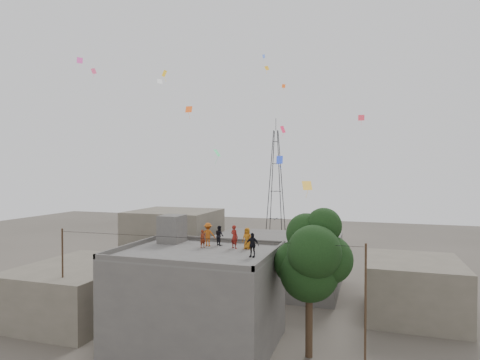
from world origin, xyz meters
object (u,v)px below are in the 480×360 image
object	(u,v)px
transmission_tower	(276,185)
person_dark_adult	(252,245)
tree	(312,257)
person_red_adult	(234,237)
stair_head_box	(172,229)

from	to	relation	value
transmission_tower	person_dark_adult	distance (m)	41.30
person_dark_adult	tree	bearing A→B (deg)	23.71
transmission_tower	person_dark_adult	bearing A→B (deg)	-79.00
person_red_adult	person_dark_adult	xyz separation A→B (m)	(1.94, -2.29, -0.05)
tree	person_red_adult	xyz separation A→B (m)	(-5.43, 1.21, 0.79)
tree	transmission_tower	xyz separation A→B (m)	(-11.37, 39.40, 2.97)
tree	person_dark_adult	distance (m)	3.74
tree	person_dark_adult	xyz separation A→B (m)	(-3.50, -1.08, 0.74)
transmission_tower	person_red_adult	xyz separation A→B (m)	(5.93, -38.20, -2.18)
transmission_tower	person_red_adult	distance (m)	38.72
stair_head_box	person_dark_adult	xyz separation A→B (m)	(7.07, -3.09, -0.26)
tree	person_red_adult	world-z (taller)	tree
person_dark_adult	person_red_adult	bearing A→B (deg)	136.73
stair_head_box	person_dark_adult	distance (m)	7.72
transmission_tower	person_dark_adult	xyz separation A→B (m)	(7.87, -40.49, -2.22)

